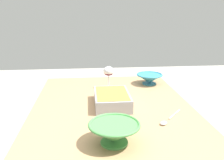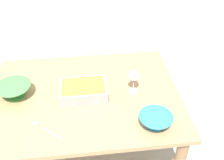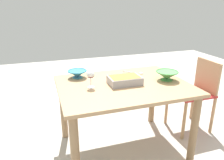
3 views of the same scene
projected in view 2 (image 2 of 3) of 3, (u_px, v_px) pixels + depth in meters
dining_table at (86, 107)px, 1.87m from camera, size 1.24×0.93×0.73m
wine_glass at (134, 77)px, 1.76m from camera, size 0.07×0.07×0.16m
casserole_dish at (83, 90)px, 1.78m from camera, size 0.31×0.20×0.08m
mixing_bowl at (156, 120)px, 1.56m from camera, size 0.20×0.20×0.08m
small_bowl at (14, 90)px, 1.75m from camera, size 0.22×0.22×0.09m
serving_spoon at (42, 127)px, 1.57m from camera, size 0.19×0.17×0.01m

